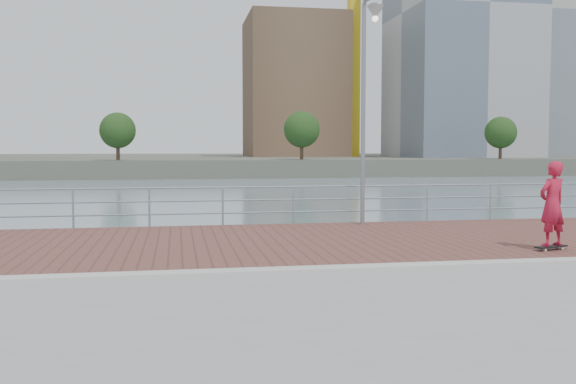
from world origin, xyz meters
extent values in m
plane|color=slate|center=(0.00, 0.00, -2.00)|extent=(400.00, 400.00, 0.00)
cube|color=brown|center=(0.00, 3.60, 0.01)|extent=(40.00, 6.80, 0.02)
cube|color=#B7B5AD|center=(0.00, 0.00, 0.03)|extent=(40.00, 0.40, 0.06)
cube|color=#4C5142|center=(0.00, 122.50, -0.75)|extent=(320.00, 95.00, 2.50)
cylinder|color=#8C9EA8|center=(-5.13, 7.00, 0.55)|extent=(0.06, 0.06, 1.10)
cylinder|color=#8C9EA8|center=(-3.08, 7.00, 0.55)|extent=(0.06, 0.06, 1.10)
cylinder|color=#8C9EA8|center=(-1.03, 7.00, 0.55)|extent=(0.06, 0.06, 1.10)
cylinder|color=#8C9EA8|center=(1.03, 7.00, 0.55)|extent=(0.06, 0.06, 1.10)
cylinder|color=#8C9EA8|center=(3.08, 7.00, 0.55)|extent=(0.06, 0.06, 1.10)
cylinder|color=#8C9EA8|center=(5.13, 7.00, 0.55)|extent=(0.06, 0.06, 1.10)
cylinder|color=#8C9EA8|center=(7.18, 7.00, 0.55)|extent=(0.06, 0.06, 1.10)
cylinder|color=#8C9EA8|center=(9.24, 7.00, 0.55)|extent=(0.06, 0.06, 1.10)
cylinder|color=#8C9EA8|center=(0.00, 7.00, 1.10)|extent=(39.00, 0.05, 0.05)
cylinder|color=#8C9EA8|center=(0.00, 7.00, 0.73)|extent=(39.00, 0.05, 0.05)
cylinder|color=#8C9EA8|center=(0.00, 7.00, 0.36)|extent=(39.00, 0.05, 0.05)
cylinder|color=gray|center=(2.97, 6.50, 3.15)|extent=(0.13, 0.13, 6.30)
cone|color=#B2B2AD|center=(2.97, 5.45, 6.09)|extent=(0.46, 0.46, 0.37)
cube|color=black|center=(5.66, 1.29, 0.10)|extent=(0.83, 0.43, 0.03)
cylinder|color=beige|center=(5.44, 1.14, 0.05)|extent=(0.07, 0.06, 0.06)
cylinder|color=beige|center=(5.93, 1.29, 0.05)|extent=(0.07, 0.06, 0.06)
cylinder|color=beige|center=(5.39, 1.28, 0.05)|extent=(0.07, 0.06, 0.06)
cylinder|color=beige|center=(5.89, 1.43, 0.05)|extent=(0.07, 0.06, 0.06)
imported|color=#B01731|center=(5.66, 1.29, 1.03)|extent=(0.77, 0.61, 1.84)
cube|color=gold|center=(30.00, 104.00, 25.50)|extent=(2.00, 2.00, 50.00)
cube|color=brown|center=(20.00, 110.00, 13.63)|extent=(18.00, 18.00, 26.25)
cube|color=#9E9EA3|center=(48.00, 98.00, 25.76)|extent=(22.00, 22.00, 50.52)
cube|color=#B2ADA3|center=(72.00, 108.00, 27.72)|extent=(20.00, 20.00, 54.45)
cylinder|color=#473323|center=(-10.00, 77.00, 2.36)|extent=(0.50, 0.50, 3.72)
sphere|color=#193814|center=(-10.00, 77.00, 4.49)|extent=(4.78, 4.78, 4.78)
cylinder|color=#473323|center=(15.00, 77.00, 2.48)|extent=(0.50, 0.50, 3.96)
sphere|color=#193814|center=(15.00, 77.00, 4.74)|extent=(5.09, 5.09, 5.09)
cylinder|color=#473323|center=(45.00, 77.00, 2.33)|extent=(0.50, 0.50, 3.65)
sphere|color=#193814|center=(45.00, 77.00, 4.41)|extent=(4.70, 4.70, 4.70)
camera|label=1|loc=(-2.31, -11.29, 2.24)|focal=40.00mm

